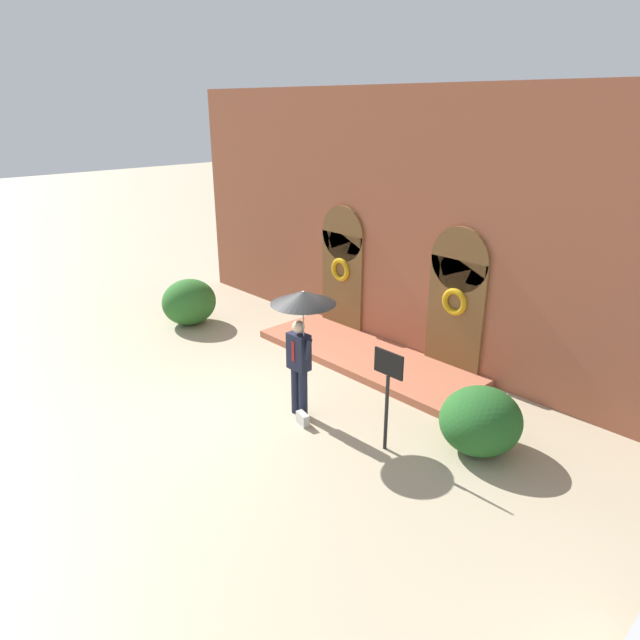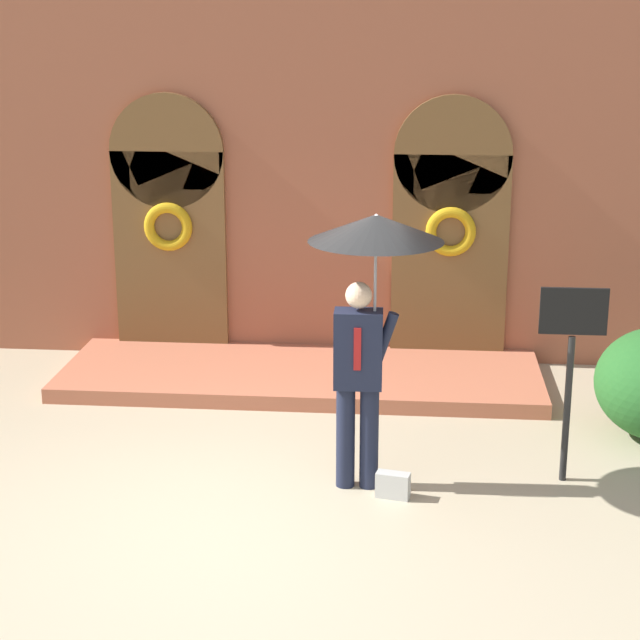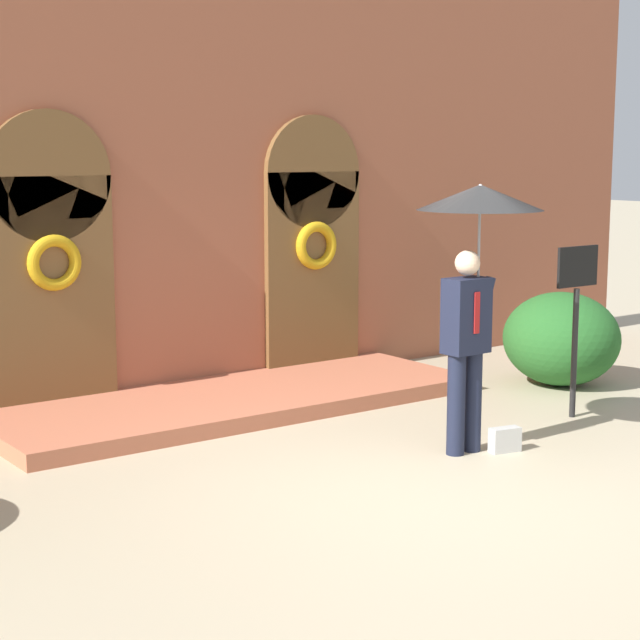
# 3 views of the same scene
# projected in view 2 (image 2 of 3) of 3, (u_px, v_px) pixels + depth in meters

# --- Properties ---
(ground_plane) EXTENTS (80.00, 80.00, 0.00)m
(ground_plane) POSITION_uv_depth(u_px,v_px,m) (261.00, 506.00, 8.78)
(ground_plane) COLOR tan
(building_facade) EXTENTS (14.00, 2.30, 5.60)m
(building_facade) POSITION_uv_depth(u_px,v_px,m) (310.00, 125.00, 12.00)
(building_facade) COLOR #9E563D
(building_facade) RESTS_ON ground
(person_with_umbrella) EXTENTS (1.10, 1.10, 2.36)m
(person_with_umbrella) POSITION_uv_depth(u_px,v_px,m) (371.00, 269.00, 8.62)
(person_with_umbrella) COLOR #191E33
(person_with_umbrella) RESTS_ON ground
(handbag) EXTENTS (0.30, 0.18, 0.22)m
(handbag) POSITION_uv_depth(u_px,v_px,m) (393.00, 485.00, 8.91)
(handbag) COLOR #B7B7B2
(handbag) RESTS_ON ground
(sign_post) EXTENTS (0.56, 0.06, 1.72)m
(sign_post) POSITION_uv_depth(u_px,v_px,m) (571.00, 352.00, 8.95)
(sign_post) COLOR black
(sign_post) RESTS_ON ground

